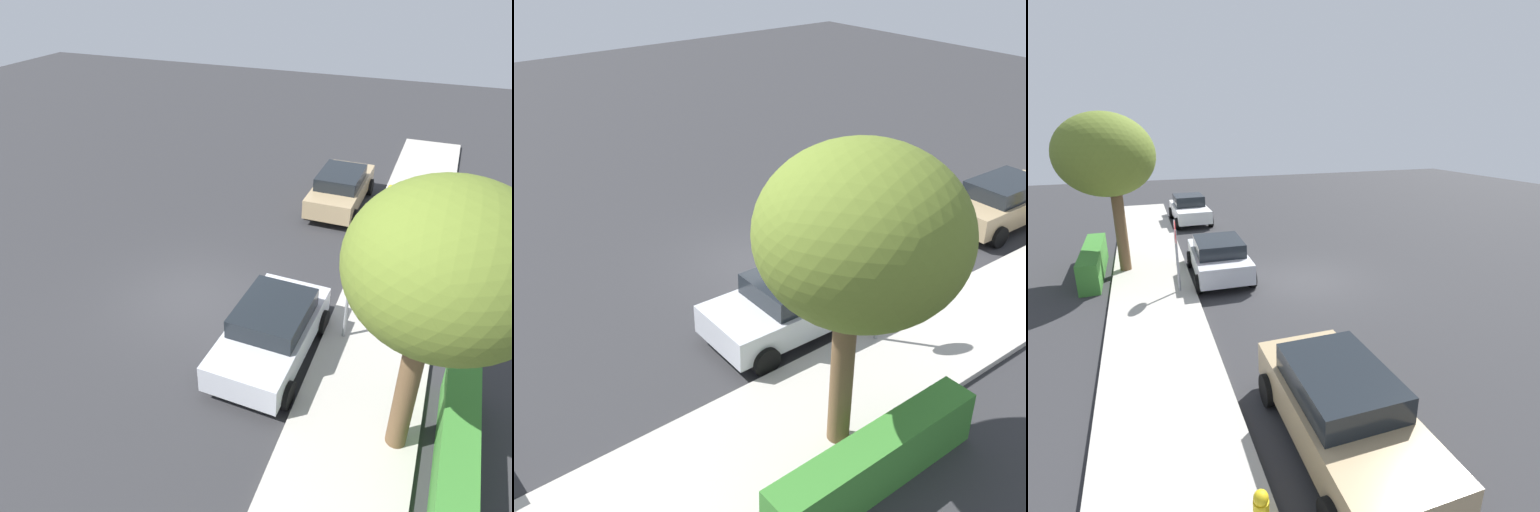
# 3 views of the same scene
# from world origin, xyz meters

# --- Properties ---
(ground_plane) EXTENTS (60.00, 60.00, 0.00)m
(ground_plane) POSITION_xyz_m (0.00, 0.00, 0.00)
(ground_plane) COLOR #2D2D30
(sidewalk_curb) EXTENTS (32.00, 2.62, 0.14)m
(sidewalk_curb) POSITION_xyz_m (0.00, 5.25, 0.07)
(sidewalk_curb) COLOR #B2ADA3
(sidewalk_curb) RESTS_ON ground_plane
(stop_sign) EXTENTS (0.77, 0.10, 2.49)m
(stop_sign) POSITION_xyz_m (0.20, 4.43, 1.71)
(stop_sign) COLOR gray
(stop_sign) RESTS_ON ground_plane
(parked_car_silver) EXTENTS (3.97, 2.11, 1.44)m
(parked_car_silver) POSITION_xyz_m (1.37, 2.90, 0.75)
(parked_car_silver) COLOR silver
(parked_car_silver) RESTS_ON ground_plane
(parked_car_tan) EXTENTS (4.31, 1.96, 1.45)m
(parked_car_tan) POSITION_xyz_m (-7.35, 2.50, 0.76)
(parked_car_tan) COLOR tan
(parked_car_tan) RESTS_ON ground_plane
(street_tree_near_corner) EXTENTS (3.32, 3.32, 5.73)m
(street_tree_near_corner) POSITION_xyz_m (2.91, 6.31, 4.27)
(street_tree_near_corner) COLOR brown
(street_tree_near_corner) RESTS_ON ground_plane
(fire_hydrant) EXTENTS (0.30, 0.22, 0.72)m
(fire_hydrant) POSITION_xyz_m (-8.40, 4.22, 0.36)
(fire_hydrant) COLOR gold
(fire_hydrant) RESTS_ON ground_plane
(front_yard_hedge) EXTENTS (4.29, 0.66, 1.04)m
(front_yard_hedge) POSITION_xyz_m (3.14, 7.20, 0.52)
(front_yard_hedge) COLOR #387A2D
(front_yard_hedge) RESTS_ON ground_plane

